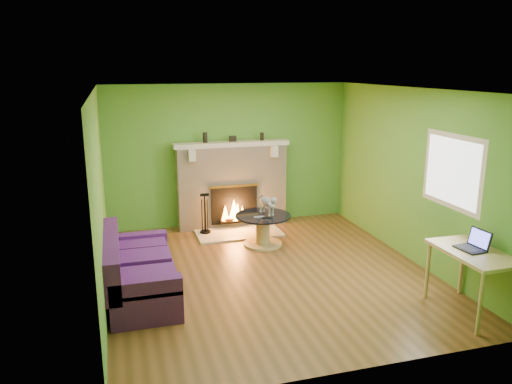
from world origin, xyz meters
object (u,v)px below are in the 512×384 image
desk (473,259)px  cat (267,204)px  sofa (137,272)px  coffee_table (263,228)px

desk → cat: size_ratio=1.98×
sofa → coffee_table: size_ratio=1.98×
coffee_table → desk: bearing=-60.0°
coffee_table → cat: (0.08, 0.05, 0.39)m
coffee_table → cat: cat is taller
desk → cat: (-1.62, 3.00, -0.01)m
sofa → desk: bearing=-22.6°
desk → cat: cat is taller
coffee_table → cat: 0.40m
sofa → cat: bearing=32.8°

